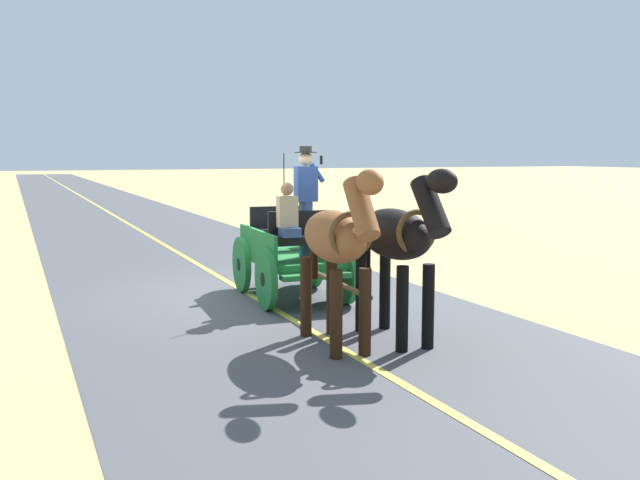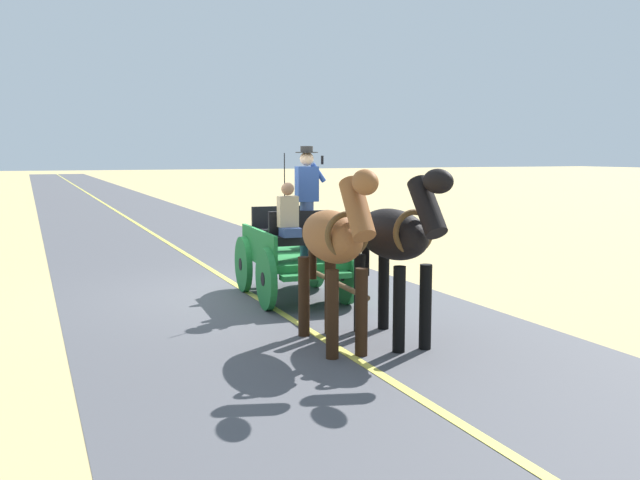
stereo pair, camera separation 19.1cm
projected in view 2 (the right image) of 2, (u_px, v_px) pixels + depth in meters
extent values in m
plane|color=tan|center=(252.00, 295.00, 11.94)|extent=(200.00, 200.00, 0.00)
cube|color=#4C4C51|center=(252.00, 295.00, 11.94)|extent=(6.18, 160.00, 0.01)
cube|color=#DBCC4C|center=(252.00, 295.00, 11.94)|extent=(0.12, 160.00, 0.00)
cube|color=#1E7233|center=(292.00, 258.00, 11.66)|extent=(1.33, 2.27, 0.12)
cube|color=#1E7233|center=(325.00, 240.00, 11.81)|extent=(0.19, 2.09, 0.44)
cube|color=#1E7233|center=(259.00, 243.00, 11.44)|extent=(0.19, 2.09, 0.44)
cube|color=#1E7233|center=(316.00, 276.00, 10.53)|extent=(1.09, 0.30, 0.08)
cube|color=#1E7233|center=(273.00, 259.00, 12.81)|extent=(0.73, 0.24, 0.06)
cube|color=black|center=(303.00, 240.00, 11.05)|extent=(1.04, 0.42, 0.14)
cube|color=black|center=(300.00, 225.00, 11.19)|extent=(1.02, 0.14, 0.44)
cube|color=black|center=(284.00, 232.00, 12.08)|extent=(1.04, 0.42, 0.14)
cube|color=black|center=(281.00, 219.00, 12.22)|extent=(1.02, 0.14, 0.44)
cylinder|color=#1E7233|center=(346.00, 274.00, 11.17)|extent=(0.16, 0.96, 0.96)
cylinder|color=black|center=(346.00, 274.00, 11.17)|extent=(0.13, 0.22, 0.21)
cylinder|color=#1E7233|center=(266.00, 279.00, 10.75)|extent=(0.16, 0.96, 0.96)
cylinder|color=black|center=(266.00, 279.00, 10.75)|extent=(0.13, 0.22, 0.21)
cylinder|color=#1E7233|center=(314.00, 261.00, 12.61)|extent=(0.16, 0.96, 0.96)
cylinder|color=black|center=(314.00, 261.00, 12.61)|extent=(0.13, 0.22, 0.21)
cylinder|color=#1E7233|center=(243.00, 264.00, 12.19)|extent=(0.16, 0.96, 0.96)
cylinder|color=black|center=(243.00, 264.00, 12.19)|extent=(0.13, 0.22, 0.21)
cylinder|color=brown|center=(339.00, 284.00, 9.60)|extent=(0.19, 2.00, 0.07)
cylinder|color=black|center=(285.00, 195.00, 10.86)|extent=(0.02, 0.02, 1.30)
cylinder|color=#384C7F|center=(307.00, 229.00, 11.34)|extent=(0.22, 0.22, 0.90)
cube|color=#2D4C99|center=(307.00, 184.00, 11.25)|extent=(0.35, 0.24, 0.56)
sphere|color=beige|center=(307.00, 159.00, 11.20)|extent=(0.22, 0.22, 0.22)
cylinder|color=black|center=(307.00, 152.00, 11.19)|extent=(0.36, 0.36, 0.01)
cylinder|color=black|center=(307.00, 149.00, 11.18)|extent=(0.20, 0.20, 0.10)
cylinder|color=#2D4C99|center=(318.00, 173.00, 11.25)|extent=(0.26, 0.10, 0.32)
cube|color=black|center=(322.00, 160.00, 11.22)|extent=(0.02, 0.07, 0.14)
cube|color=#384C7F|center=(290.00, 232.00, 10.83)|extent=(0.30, 0.34, 0.14)
cube|color=tan|center=(288.00, 211.00, 10.91)|extent=(0.31, 0.22, 0.48)
sphere|color=#9E7051|center=(288.00, 189.00, 10.87)|extent=(0.20, 0.20, 0.20)
ellipsoid|color=black|center=(392.00, 234.00, 8.89)|extent=(0.56, 1.56, 0.64)
cylinder|color=black|center=(425.00, 307.00, 8.56)|extent=(0.15, 0.15, 1.05)
cylinder|color=black|center=(399.00, 310.00, 8.42)|extent=(0.15, 0.15, 1.05)
cylinder|color=black|center=(384.00, 291.00, 9.56)|extent=(0.15, 0.15, 1.05)
cylinder|color=black|center=(359.00, 293.00, 9.43)|extent=(0.15, 0.15, 1.05)
cylinder|color=black|center=(427.00, 207.00, 8.07)|extent=(0.26, 0.65, 0.73)
ellipsoid|color=black|center=(438.00, 181.00, 7.83)|extent=(0.22, 0.54, 0.28)
cube|color=black|center=(426.00, 204.00, 8.08)|extent=(0.06, 0.50, 0.56)
cylinder|color=black|center=(366.00, 250.00, 9.61)|extent=(0.11, 0.11, 0.70)
torus|color=brown|center=(414.00, 232.00, 8.38)|extent=(0.55, 0.07, 0.55)
ellipsoid|color=brown|center=(331.00, 236.00, 8.63)|extent=(0.66, 1.59, 0.64)
cylinder|color=black|center=(361.00, 312.00, 8.27)|extent=(0.15, 0.15, 1.05)
cylinder|color=black|center=(332.00, 315.00, 8.16)|extent=(0.15, 0.15, 1.05)
cylinder|color=black|center=(330.00, 295.00, 9.30)|extent=(0.15, 0.15, 1.05)
cylinder|color=black|center=(304.00, 297.00, 9.18)|extent=(0.15, 0.15, 1.05)
cylinder|color=brown|center=(357.00, 209.00, 7.79)|extent=(0.30, 0.66, 0.73)
ellipsoid|color=brown|center=(365.00, 182.00, 7.54)|extent=(0.26, 0.55, 0.28)
cube|color=black|center=(356.00, 206.00, 7.80)|extent=(0.09, 0.51, 0.56)
cylinder|color=black|center=(312.00, 253.00, 9.36)|extent=(0.11, 0.11, 0.70)
torus|color=brown|center=(347.00, 235.00, 8.10)|extent=(0.55, 0.11, 0.55)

